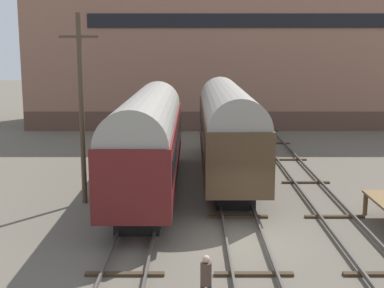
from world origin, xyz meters
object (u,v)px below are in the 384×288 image
person_worker (208,278)px  train_car_maroon (150,136)px  utility_pole (83,107)px  train_car_brown (229,125)px

person_worker → train_car_maroon: bearing=101.7°
train_car_maroon → utility_pole: (-2.94, -1.80, 1.65)m
train_car_maroon → utility_pole: bearing=-148.5°
train_car_brown → utility_pole: (-7.16, -5.43, 1.60)m
utility_pole → train_car_maroon: bearing=31.5°
train_car_maroon → utility_pole: size_ratio=1.83×
person_worker → utility_pole: size_ratio=0.19×
train_car_maroon → train_car_brown: 5.56m
person_worker → utility_pole: 12.58m
train_car_brown → person_worker: (-1.63, -16.13, -2.00)m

